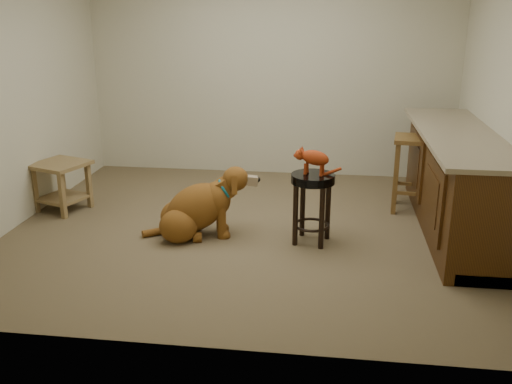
# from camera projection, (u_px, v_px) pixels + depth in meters

# --- Properties ---
(floor) EXTENTS (4.50, 4.00, 0.01)m
(floor) POSITION_uv_depth(u_px,v_px,m) (248.00, 229.00, 5.47)
(floor) COLOR brown
(floor) RESTS_ON ground
(room_shell) EXTENTS (4.54, 4.04, 2.62)m
(room_shell) POSITION_uv_depth(u_px,v_px,m) (247.00, 50.00, 4.95)
(room_shell) COLOR beige
(room_shell) RESTS_ON ground
(cabinet_run) EXTENTS (0.70, 2.56, 0.94)m
(cabinet_run) POSITION_uv_depth(u_px,v_px,m) (457.00, 185.00, 5.37)
(cabinet_run) COLOR #42250B
(cabinet_run) RESTS_ON ground
(padded_stool) EXTENTS (0.39, 0.39, 0.64)m
(padded_stool) POSITION_uv_depth(u_px,v_px,m) (312.00, 194.00, 5.05)
(padded_stool) COLOR black
(padded_stool) RESTS_ON ground
(wood_stool) EXTENTS (0.47, 0.47, 0.78)m
(wood_stool) POSITION_uv_depth(u_px,v_px,m) (413.00, 173.00, 5.87)
(wood_stool) COLOR brown
(wood_stool) RESTS_ON ground
(side_table) EXTENTS (0.63, 0.63, 0.51)m
(side_table) POSITION_uv_depth(u_px,v_px,m) (61.00, 179.00, 5.89)
(side_table) COLOR olive
(side_table) RESTS_ON ground
(golden_retriever) EXTENTS (1.08, 0.61, 0.70)m
(golden_retriever) POSITION_uv_depth(u_px,v_px,m) (197.00, 209.00, 5.25)
(golden_retriever) COLOR brown
(golden_retriever) RESTS_ON ground
(tabby_kitten) EXTENTS (0.43, 0.17, 0.27)m
(tabby_kitten) POSITION_uv_depth(u_px,v_px,m) (313.00, 158.00, 4.95)
(tabby_kitten) COLOR #932D0E
(tabby_kitten) RESTS_ON padded_stool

